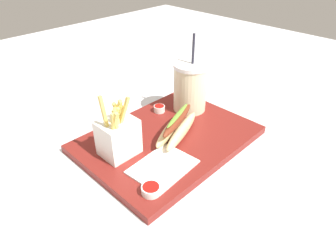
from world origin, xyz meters
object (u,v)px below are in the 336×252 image
(soda_cup, at_px, (190,87))
(hot_dog_1, at_px, (177,127))
(napkin_stack, at_px, (163,167))
(fries_basket, at_px, (118,136))
(ketchup_cup_2, at_px, (151,189))
(ketchup_cup_1, at_px, (159,108))

(soda_cup, height_order, hot_dog_1, soda_cup)
(soda_cup, distance_m, napkin_stack, 0.28)
(hot_dog_1, bearing_deg, napkin_stack, -151.28)
(fries_basket, bearing_deg, soda_cup, 4.25)
(ketchup_cup_2, bearing_deg, hot_dog_1, 28.52)
(fries_basket, xyz_separation_m, hot_dog_1, (0.15, -0.05, -0.02))
(soda_cup, xyz_separation_m, hot_dog_1, (-0.12, -0.07, -0.05))
(ketchup_cup_2, height_order, napkin_stack, ketchup_cup_2)
(soda_cup, distance_m, fries_basket, 0.28)
(fries_basket, distance_m, ketchup_cup_1, 0.22)
(hot_dog_1, height_order, ketchup_cup_1, hot_dog_1)
(hot_dog_1, bearing_deg, fries_basket, 162.62)
(hot_dog_1, distance_m, ketchup_cup_1, 0.13)
(soda_cup, height_order, fries_basket, soda_cup)
(soda_cup, height_order, napkin_stack, soda_cup)
(fries_basket, xyz_separation_m, ketchup_cup_1, (0.20, 0.07, -0.04))
(fries_basket, distance_m, ketchup_cup_2, 0.16)
(ketchup_cup_2, xyz_separation_m, napkin_stack, (0.07, 0.04, -0.01))
(fries_basket, bearing_deg, ketchup_cup_2, -103.61)
(ketchup_cup_1, relative_size, ketchup_cup_2, 0.80)
(soda_cup, bearing_deg, napkin_stack, -151.43)
(hot_dog_1, height_order, napkin_stack, hot_dog_1)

